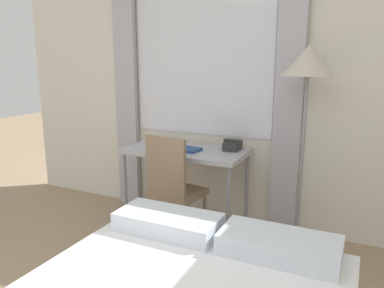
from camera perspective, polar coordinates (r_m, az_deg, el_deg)
name	(u,v)px	position (r m, az deg, el deg)	size (l,w,h in m)	color
wall_back_with_window	(241,83)	(3.51, 7.53, 9.21)	(5.19, 0.13, 2.70)	silver
desk	(186,156)	(3.42, -0.94, -1.86)	(1.10, 0.58, 0.77)	#B2B2B7
desk_chair	(173,185)	(3.19, -2.91, -6.25)	(0.44, 0.44, 0.96)	#8C7259
standing_lamp	(308,73)	(3.03, 17.25, 10.36)	(0.40, 0.40, 1.68)	#4C4C51
telephone	(232,145)	(3.37, 6.19, -0.19)	(0.15, 0.17, 0.10)	#2D2D2D
book	(186,149)	(3.33, -0.85, -0.78)	(0.26, 0.20, 0.02)	navy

